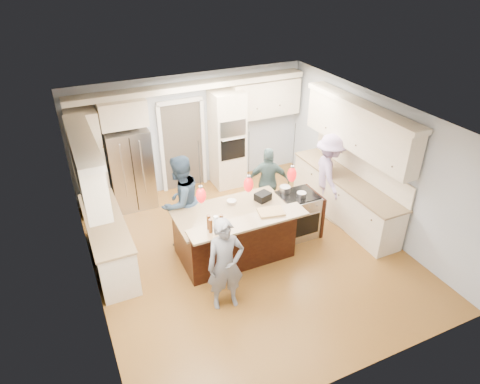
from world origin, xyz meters
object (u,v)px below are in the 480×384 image
object	(u,v)px
island_range	(297,214)
person_bar_end	(225,265)
refrigerator	(130,169)
kitchen_island	(234,233)
person_far_left	(181,202)

from	to	relation	value
island_range	person_bar_end	xyz separation A→B (m)	(-2.06, -1.21, 0.36)
person_bar_end	refrigerator	bearing A→B (deg)	107.54
kitchen_island	person_bar_end	size ratio (longest dim) A/B	1.29
refrigerator	person_bar_end	distance (m)	3.76
refrigerator	island_range	world-z (taller)	refrigerator
refrigerator	person_bar_end	size ratio (longest dim) A/B	1.11
island_range	person_far_left	world-z (taller)	person_far_left
person_bar_end	person_far_left	world-z (taller)	person_far_left
kitchen_island	person_far_left	xyz separation A→B (m)	(-0.75, 0.78, 0.44)
person_far_left	island_range	bearing A→B (deg)	132.73
refrigerator	island_range	xyz separation A→B (m)	(2.71, -2.49, -0.44)
island_range	person_bar_end	distance (m)	2.42
island_range	person_bar_end	bearing A→B (deg)	-149.61
island_range	person_bar_end	world-z (taller)	person_bar_end
kitchen_island	person_bar_end	xyz separation A→B (m)	(-0.65, -1.13, 0.33)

